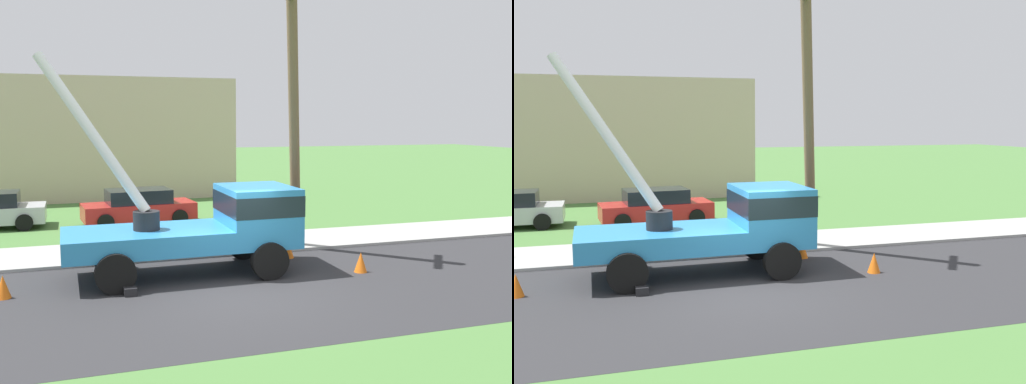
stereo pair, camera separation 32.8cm
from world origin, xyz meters
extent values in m
plane|color=#477538|center=(0.00, 12.00, 0.00)|extent=(120.00, 120.00, 0.00)
cube|color=#2B2B2D|center=(0.00, 0.00, 0.00)|extent=(80.00, 7.35, 0.01)
cube|color=#9E9E99|center=(0.00, 5.15, 0.05)|extent=(80.00, 2.94, 0.10)
cube|color=#2D84C6|center=(-2.00, 2.06, 1.02)|extent=(4.33, 2.46, 0.55)
cube|color=#2D84C6|center=(1.10, 2.11, 1.55)|extent=(1.93, 2.42, 1.60)
cube|color=#19232D|center=(1.10, 2.11, 1.90)|extent=(1.95, 2.45, 0.56)
cylinder|color=black|center=(-1.98, 2.06, 1.55)|extent=(0.70, 0.70, 0.50)
cylinder|color=silver|center=(-3.26, 2.70, 3.85)|extent=(2.90, 1.62, 4.26)
cube|color=black|center=(-2.58, 0.61, 0.10)|extent=(0.30, 0.30, 0.20)
cube|color=black|center=(-2.62, 3.51, 0.10)|extent=(0.30, 0.30, 0.20)
cylinder|color=black|center=(1.08, 0.90, 0.50)|extent=(1.00, 0.30, 1.00)
cylinder|color=black|center=(1.04, 3.30, 0.50)|extent=(1.00, 0.30, 1.00)
cylinder|color=black|center=(-2.89, 0.85, 0.50)|extent=(1.00, 0.30, 1.00)
cylinder|color=black|center=(-2.92, 3.25, 0.50)|extent=(1.00, 0.30, 1.00)
cylinder|color=brown|center=(2.76, 3.51, 4.38)|extent=(1.39, 2.21, 8.84)
cone|color=orange|center=(3.71, 0.82, 0.28)|extent=(0.36, 0.36, 0.56)
cone|color=orange|center=(-5.45, 1.29, 0.28)|extent=(0.36, 0.36, 0.56)
cone|color=orange|center=(2.40, 2.99, 0.28)|extent=(0.36, 0.36, 0.56)
cylinder|color=black|center=(-5.60, 10.08, 0.32)|extent=(0.64, 0.22, 0.64)
cylinder|color=black|center=(-5.59, 11.88, 0.32)|extent=(0.64, 0.22, 0.64)
cube|color=#B21E1E|center=(-1.29, 10.18, 0.55)|extent=(4.55, 2.22, 0.65)
cube|color=black|center=(-1.29, 10.18, 1.15)|extent=(2.61, 1.89, 0.55)
cylinder|color=black|center=(0.25, 9.43, 0.32)|extent=(0.64, 0.22, 0.64)
cylinder|color=black|center=(0.07, 11.22, 0.32)|extent=(0.64, 0.22, 0.64)
cylinder|color=black|center=(-2.64, 9.15, 0.32)|extent=(0.64, 0.22, 0.64)
cylinder|color=black|center=(-2.82, 10.94, 0.32)|extent=(0.64, 0.22, 0.64)
cube|color=#C6B293|center=(-4.21, 20.14, 3.20)|extent=(18.00, 6.00, 6.40)
camera|label=1|loc=(-3.81, -13.04, 4.19)|focal=40.28mm
camera|label=2|loc=(-3.50, -13.14, 4.19)|focal=40.28mm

